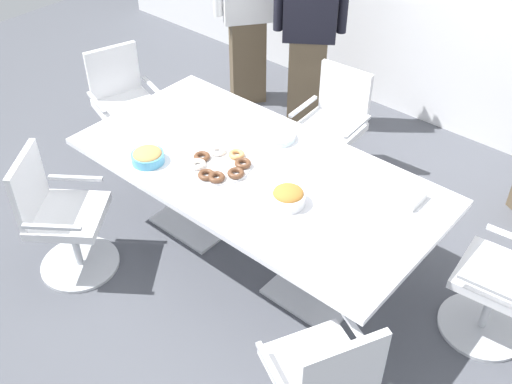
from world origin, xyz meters
name	(u,v)px	position (x,y,z in m)	size (l,w,h in m)	color
ground_plane	(256,252)	(0.00, 0.00, -0.01)	(10.00, 10.00, 0.01)	#4C4F56
conference_table	(256,183)	(0.00, 0.00, 0.63)	(2.40, 1.20, 0.75)	silver
office_chair_0	(125,110)	(-1.66, 0.25, 0.41)	(0.67, 0.67, 0.91)	silver
office_chair_1	(62,221)	(-0.89, -0.93, 0.41)	(0.76, 0.76, 0.91)	silver
office_chair_3	(506,287)	(1.57, 0.42, 0.41)	(0.59, 0.59, 0.91)	silver
office_chair_4	(331,132)	(-0.15, 1.10, 0.41)	(0.57, 0.57, 0.91)	silver
person_standing_0	(247,12)	(-1.47, 1.58, 0.89)	(0.44, 0.53, 1.72)	brown
person_standing_1	(309,29)	(-0.76, 1.57, 0.94)	(0.54, 0.43, 1.79)	brown
snack_bowl_pretzels	(288,196)	(0.38, -0.15, 0.80)	(0.21, 0.21, 0.11)	white
snack_bowl_cookies	(148,156)	(-0.57, -0.41, 0.80)	(0.21, 0.21, 0.09)	#4C9EC6
donut_platter	(220,165)	(-0.18, -0.15, 0.77)	(0.39, 0.39, 0.04)	white
plate_stack	(279,137)	(-0.09, 0.35, 0.77)	(0.22, 0.22, 0.04)	white
napkin_pile	(407,196)	(0.89, 0.35, 0.78)	(0.18, 0.18, 0.05)	white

